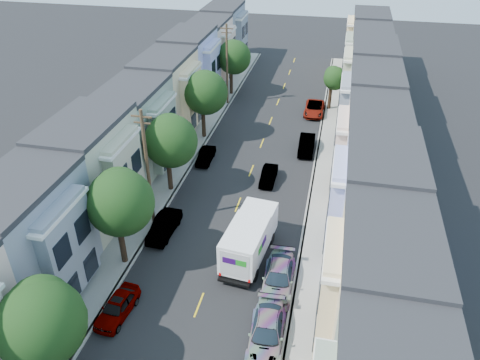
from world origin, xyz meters
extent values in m
plane|color=black|center=(0.00, 0.00, 0.00)|extent=(160.00, 160.00, 0.00)
cube|color=black|center=(0.00, 15.00, 0.01)|extent=(12.00, 70.00, 0.02)
cube|color=gray|center=(-6.05, 15.00, 0.07)|extent=(0.30, 70.00, 0.15)
cube|color=gray|center=(6.05, 15.00, 0.07)|extent=(0.30, 70.00, 0.15)
cube|color=gray|center=(-7.35, 15.00, 0.07)|extent=(2.60, 70.00, 0.15)
cube|color=gray|center=(7.35, 15.00, 0.07)|extent=(2.60, 70.00, 0.15)
cube|color=gold|center=(0.00, 15.00, 0.00)|extent=(0.12, 70.00, 0.01)
cube|color=beige|center=(-11.15, 15.00, 0.00)|extent=(5.00, 70.00, 8.50)
cube|color=beige|center=(11.15, 15.00, 0.00)|extent=(5.00, 70.00, 8.50)
sphere|color=#163511|center=(-6.30, -13.03, 4.54)|extent=(4.70, 4.70, 4.70)
cylinder|color=black|center=(-6.60, -3.09, 1.90)|extent=(0.44, 0.44, 3.79)
sphere|color=#163511|center=(-6.30, -3.09, 5.44)|extent=(4.70, 4.70, 4.70)
cylinder|color=black|center=(-6.60, 7.04, 1.72)|extent=(0.44, 0.44, 3.43)
sphere|color=#163511|center=(-6.30, 7.04, 5.08)|extent=(4.70, 4.70, 4.70)
cylinder|color=black|center=(-6.60, 18.10, 1.83)|extent=(0.44, 0.44, 3.66)
sphere|color=#163511|center=(-6.30, 18.10, 5.30)|extent=(4.70, 4.70, 4.70)
cylinder|color=black|center=(-6.60, 31.40, 1.78)|extent=(0.44, 0.44, 3.56)
sphere|color=#163511|center=(-6.30, 31.40, 5.11)|extent=(4.44, 4.44, 4.44)
cylinder|color=black|center=(6.60, 29.05, 1.54)|extent=(0.44, 0.44, 3.08)
sphere|color=#163511|center=(6.90, 29.05, 4.08)|extent=(2.85, 2.85, 2.85)
cylinder|color=#42301E|center=(-6.30, 2.00, 5.00)|extent=(0.26, 0.26, 10.00)
cube|color=#42301E|center=(-6.30, 2.00, 9.60)|extent=(1.60, 0.12, 0.12)
cylinder|color=#42301E|center=(-6.30, 28.00, 5.00)|extent=(0.26, 0.26, 10.00)
cube|color=#42301E|center=(-6.30, 28.00, 9.60)|extent=(1.60, 0.12, 0.12)
cube|color=white|center=(2.30, -1.53, 1.99)|extent=(2.56, 4.58, 2.50)
cube|color=white|center=(2.30, 1.82, 1.89)|extent=(2.56, 2.13, 2.30)
cube|color=black|center=(2.30, -0.57, 0.61)|extent=(2.35, 6.58, 0.26)
cube|color=#2D0A51|center=(1.93, -3.83, 2.29)|extent=(0.96, 0.04, 0.47)
cube|color=#198C1E|center=(2.78, -3.83, 2.29)|extent=(0.75, 0.04, 0.47)
cylinder|color=black|center=(1.15, -2.79, 0.48)|extent=(0.30, 0.96, 0.96)
cylinder|color=black|center=(3.45, -2.79, 0.48)|extent=(0.30, 0.96, 0.96)
cylinder|color=black|center=(1.15, 1.50, 0.48)|extent=(0.30, 0.96, 0.96)
cylinder|color=black|center=(3.45, 1.50, 0.48)|extent=(0.30, 0.96, 0.96)
imported|color=black|center=(1.98, 10.43, 0.62)|extent=(1.33, 3.74, 1.24)
imported|color=black|center=(-4.90, -7.91, 0.68)|extent=(1.98, 4.34, 1.37)
imported|color=#AAAAAA|center=(-4.90, 0.76, 0.72)|extent=(1.70, 4.40, 1.45)
imported|color=#3E0C0A|center=(-4.90, 12.89, 0.61)|extent=(1.37, 3.68, 1.22)
imported|color=#4D4D4D|center=(4.90, -7.95, 0.76)|extent=(2.37, 5.15, 1.52)
imported|color=white|center=(4.90, -3.10, 0.76)|extent=(2.27, 5.14, 1.53)
imported|color=black|center=(4.90, 17.25, 0.75)|extent=(1.71, 4.56, 1.50)
imported|color=black|center=(4.90, 27.18, 0.70)|extent=(2.32, 5.04, 1.40)
camera|label=1|loc=(7.43, -27.02, 23.64)|focal=35.00mm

